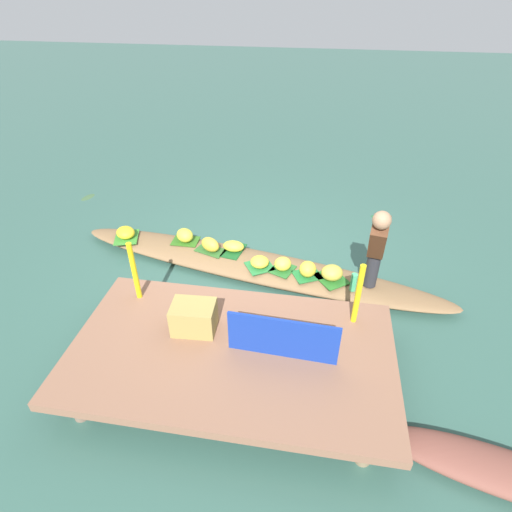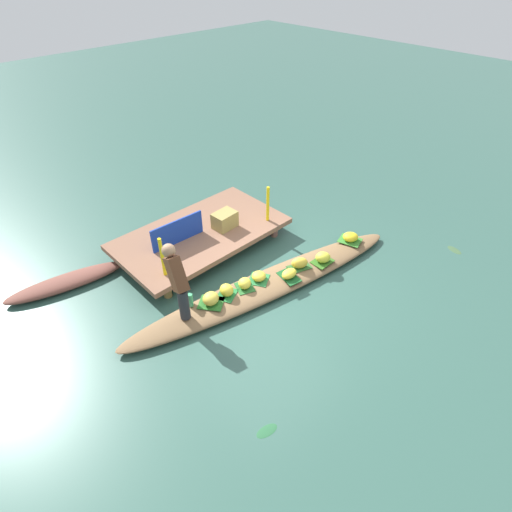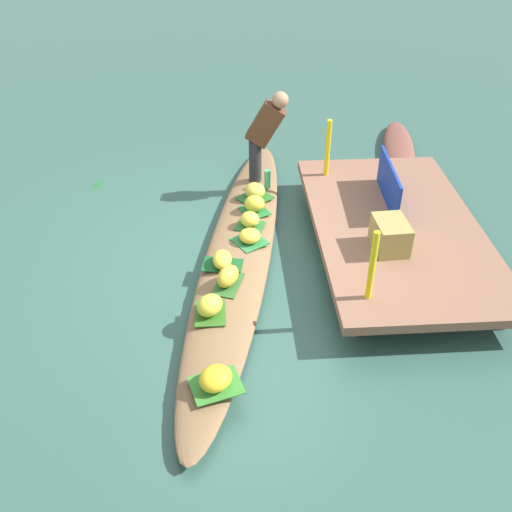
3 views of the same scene
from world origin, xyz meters
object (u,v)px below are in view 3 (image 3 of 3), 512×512
at_px(banana_bunch_5, 255,191).
at_px(banana_bunch_7, 254,204).
at_px(banana_bunch_4, 210,305).
at_px(market_banner, 389,184).
at_px(banana_bunch_3, 250,236).
at_px(vendor_person, 265,131).
at_px(banana_bunch_6, 250,219).
at_px(vendor_boat, 239,255).
at_px(water_bottle, 268,179).
at_px(produce_crate, 390,235).
at_px(banana_bunch_2, 228,276).
at_px(banana_bunch_0, 216,378).
at_px(moored_boat, 399,149).
at_px(banana_bunch_1, 222,260).

bearing_deg(banana_bunch_5, banana_bunch_7, -4.52).
xyz_separation_m(banana_bunch_4, market_banner, (-1.63, 2.07, 0.31)).
relative_size(banana_bunch_3, vendor_person, 0.21).
height_order(banana_bunch_4, banana_bunch_6, banana_bunch_4).
distance_m(vendor_boat, banana_bunch_5, 1.10).
bearing_deg(market_banner, banana_bunch_7, -93.43).
distance_m(banana_bunch_5, vendor_person, 0.75).
height_order(water_bottle, produce_crate, produce_crate).
xyz_separation_m(banana_bunch_4, water_bottle, (-2.37, 0.73, 0.02)).
xyz_separation_m(vendor_person, market_banner, (0.92, 1.36, -0.28)).
xyz_separation_m(banana_bunch_2, water_bottle, (-1.94, 0.55, 0.02)).
bearing_deg(produce_crate, market_banner, 167.23).
xyz_separation_m(banana_bunch_0, vendor_person, (-3.44, 0.66, 0.60)).
height_order(vendor_boat, banana_bunch_0, banana_bunch_0).
height_order(moored_boat, banana_bunch_2, banana_bunch_2).
bearing_deg(vendor_boat, banana_bunch_7, 173.86).
relative_size(banana_bunch_6, market_banner, 0.21).
bearing_deg(banana_bunch_0, moored_boat, 148.42).
xyz_separation_m(banana_bunch_1, banana_bunch_3, (-0.42, 0.31, -0.00)).
relative_size(vendor_person, produce_crate, 2.71).
bearing_deg(banana_bunch_0, vendor_boat, 172.31).
relative_size(banana_bunch_0, produce_crate, 0.67).
relative_size(banana_bunch_0, banana_bunch_2, 0.99).
bearing_deg(water_bottle, banana_bunch_3, -13.68).
height_order(moored_boat, market_banner, market_banner).
relative_size(banana_bunch_4, vendor_person, 0.23).
height_order(vendor_boat, moored_boat, vendor_boat).
bearing_deg(vendor_boat, banana_bunch_6, 170.69).
distance_m(moored_boat, banana_bunch_2, 4.05).
xyz_separation_m(vendor_person, produce_crate, (1.85, 1.15, -0.35)).
bearing_deg(banana_bunch_3, banana_bunch_7, 171.81).
bearing_deg(vendor_boat, banana_bunch_2, -1.01).
xyz_separation_m(banana_bunch_6, produce_crate, (0.77, 1.40, 0.24)).
bearing_deg(moored_boat, banana_bunch_3, -32.48).
height_order(moored_boat, produce_crate, produce_crate).
height_order(banana_bunch_1, banana_bunch_7, banana_bunch_7).
relative_size(market_banner, produce_crate, 2.40).
xyz_separation_m(vendor_boat, water_bottle, (-1.32, 0.43, 0.21)).
height_order(vendor_person, produce_crate, vendor_person).
height_order(moored_boat, water_bottle, water_bottle).
xyz_separation_m(moored_boat, banana_bunch_3, (2.37, -2.32, 0.17)).
height_order(banana_bunch_4, banana_bunch_7, banana_bunch_7).
bearing_deg(banana_bunch_4, produce_crate, 110.71).
relative_size(banana_bunch_0, banana_bunch_7, 1.21).
xyz_separation_m(banana_bunch_6, water_bottle, (-0.90, 0.27, 0.03)).
bearing_deg(banana_bunch_1, vendor_boat, 149.89).
height_order(market_banner, produce_crate, market_banner).
bearing_deg(vendor_boat, banana_bunch_4, -5.86).
xyz_separation_m(moored_boat, vendor_person, (0.98, -2.06, 0.78)).
bearing_deg(market_banner, banana_bunch_2, -54.58).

